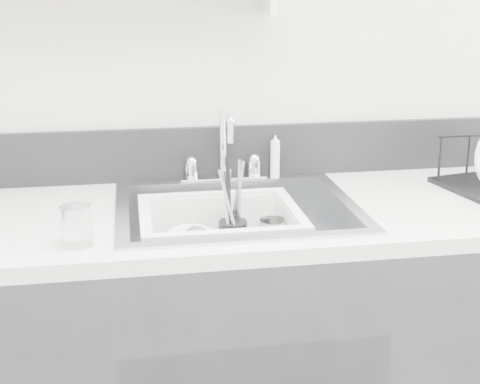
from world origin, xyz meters
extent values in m
cube|color=silver|center=(0.00, 1.49, 1.30)|extent=(3.50, 0.02, 2.60)
cube|color=#28282B|center=(0.00, 1.19, 0.44)|extent=(3.20, 0.62, 0.88)
cube|color=silver|center=(0.00, 1.19, 0.90)|extent=(3.20, 0.62, 0.04)
cube|color=black|center=(0.00, 1.49, 1.00)|extent=(3.20, 0.02, 0.16)
cube|color=silver|center=(0.00, 1.44, 0.93)|extent=(0.26, 0.06, 0.02)
cylinder|color=silver|center=(-0.10, 1.44, 0.96)|extent=(0.04, 0.04, 0.05)
cylinder|color=silver|center=(0.10, 1.44, 0.96)|extent=(0.04, 0.04, 0.05)
cylinder|color=silver|center=(0.00, 1.44, 1.03)|extent=(0.02, 0.02, 0.20)
cylinder|color=silver|center=(0.00, 1.37, 1.14)|extent=(0.02, 0.15, 0.02)
cylinder|color=white|center=(0.16, 1.44, 0.99)|extent=(0.03, 0.03, 0.14)
cylinder|color=white|center=(-0.10, 1.18, 0.77)|extent=(0.20, 0.20, 0.01)
cylinder|color=white|center=(-0.10, 1.19, 0.79)|extent=(0.19, 0.19, 0.01)
cylinder|color=white|center=(-0.11, 1.18, 0.82)|extent=(0.23, 0.22, 0.08)
cylinder|color=black|center=(0.00, 1.23, 0.82)|extent=(0.08, 0.08, 0.10)
cylinder|color=silver|center=(-0.02, 1.24, 0.91)|extent=(0.01, 0.05, 0.20)
cylinder|color=silver|center=(0.01, 1.23, 0.90)|extent=(0.02, 0.04, 0.18)
cylinder|color=black|center=(-0.01, 1.24, 0.93)|extent=(0.01, 0.06, 0.22)
cylinder|color=white|center=(0.10, 1.21, 0.82)|extent=(0.09, 0.09, 0.11)
cylinder|color=white|center=(-0.40, 0.99, 0.97)|extent=(0.09, 0.09, 0.10)
imported|color=white|center=(0.07, 1.14, 0.78)|extent=(0.12, 0.12, 0.04)
camera|label=1|loc=(-0.27, -0.48, 1.49)|focal=50.00mm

